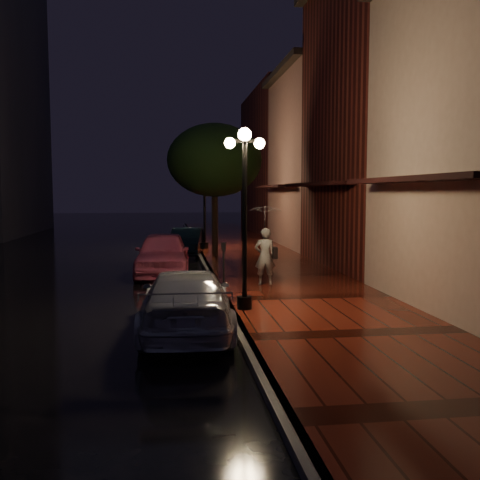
{
  "coord_description": "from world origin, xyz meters",
  "views": [
    {
      "loc": [
        -1.46,
        -17.56,
        2.96
      ],
      "look_at": [
        0.86,
        -0.4,
        1.4
      ],
      "focal_mm": 40.0,
      "sensor_mm": 36.0,
      "label": 1
    }
  ],
  "objects_px": {
    "woman_with_umbrella": "(265,232)",
    "street_tree": "(215,163)",
    "pink_car": "(163,253)",
    "streetlamp_far": "(205,199)",
    "streetlamp_near": "(245,207)",
    "silver_car": "(186,301)",
    "parking_meter": "(224,260)",
    "navy_car": "(187,242)"
  },
  "relations": [
    {
      "from": "woman_with_umbrella",
      "to": "street_tree",
      "type": "bearing_deg",
      "value": -82.13
    },
    {
      "from": "pink_car",
      "to": "woman_with_umbrella",
      "type": "xyz_separation_m",
      "value": [
        3.1,
        -3.3,
        0.97
      ]
    },
    {
      "from": "streetlamp_far",
      "to": "pink_car",
      "type": "xyz_separation_m",
      "value": [
        -2.01,
        -7.45,
        -1.83
      ]
    },
    {
      "from": "streetlamp_far",
      "to": "street_tree",
      "type": "height_order",
      "value": "street_tree"
    },
    {
      "from": "streetlamp_far",
      "to": "street_tree",
      "type": "xyz_separation_m",
      "value": [
        0.26,
        -3.01,
        1.64
      ]
    },
    {
      "from": "streetlamp_near",
      "to": "woman_with_umbrella",
      "type": "relative_size",
      "value": 1.78
    },
    {
      "from": "streetlamp_far",
      "to": "silver_car",
      "type": "bearing_deg",
      "value": -95.34
    },
    {
      "from": "woman_with_umbrella",
      "to": "parking_meter",
      "type": "relative_size",
      "value": 1.82
    },
    {
      "from": "streetlamp_near",
      "to": "silver_car",
      "type": "bearing_deg",
      "value": -134.32
    },
    {
      "from": "streetlamp_near",
      "to": "woman_with_umbrella",
      "type": "xyz_separation_m",
      "value": [
        1.09,
        3.24,
        -0.85
      ]
    },
    {
      "from": "pink_car",
      "to": "woman_with_umbrella",
      "type": "bearing_deg",
      "value": -44.66
    },
    {
      "from": "silver_car",
      "to": "streetlamp_far",
      "type": "bearing_deg",
      "value": -93.15
    },
    {
      "from": "navy_car",
      "to": "parking_meter",
      "type": "height_order",
      "value": "parking_meter"
    },
    {
      "from": "parking_meter",
      "to": "street_tree",
      "type": "bearing_deg",
      "value": 106.92
    },
    {
      "from": "parking_meter",
      "to": "navy_car",
      "type": "bearing_deg",
      "value": 114.7
    },
    {
      "from": "pink_car",
      "to": "navy_car",
      "type": "distance_m",
      "value": 5.98
    },
    {
      "from": "navy_car",
      "to": "woman_with_umbrella",
      "type": "bearing_deg",
      "value": -69.96
    },
    {
      "from": "streetlamp_near",
      "to": "navy_car",
      "type": "height_order",
      "value": "streetlamp_near"
    },
    {
      "from": "streetlamp_near",
      "to": "silver_car",
      "type": "relative_size",
      "value": 0.93
    },
    {
      "from": "silver_car",
      "to": "parking_meter",
      "type": "height_order",
      "value": "parking_meter"
    },
    {
      "from": "pink_car",
      "to": "parking_meter",
      "type": "xyz_separation_m",
      "value": [
        1.81,
        -3.61,
        0.18
      ]
    },
    {
      "from": "street_tree",
      "to": "silver_car",
      "type": "distance_m",
      "value": 13.09
    },
    {
      "from": "pink_car",
      "to": "silver_car",
      "type": "xyz_separation_m",
      "value": [
        0.56,
        -8.03,
        -0.1
      ]
    },
    {
      "from": "silver_car",
      "to": "street_tree",
      "type": "bearing_deg",
      "value": -95.6
    },
    {
      "from": "streetlamp_near",
      "to": "navy_car",
      "type": "bearing_deg",
      "value": 94.37
    },
    {
      "from": "pink_car",
      "to": "navy_car",
      "type": "relative_size",
      "value": 1.17
    },
    {
      "from": "pink_car",
      "to": "silver_car",
      "type": "height_order",
      "value": "pink_car"
    },
    {
      "from": "street_tree",
      "to": "silver_car",
      "type": "bearing_deg",
      "value": -97.78
    },
    {
      "from": "silver_car",
      "to": "woman_with_umbrella",
      "type": "height_order",
      "value": "woman_with_umbrella"
    },
    {
      "from": "silver_car",
      "to": "woman_with_umbrella",
      "type": "distance_m",
      "value": 5.47
    },
    {
      "from": "street_tree",
      "to": "woman_with_umbrella",
      "type": "xyz_separation_m",
      "value": [
        0.83,
        -7.75,
        -2.5
      ]
    },
    {
      "from": "silver_car",
      "to": "streetlamp_near",
      "type": "bearing_deg",
      "value": -132.13
    },
    {
      "from": "street_tree",
      "to": "navy_car",
      "type": "height_order",
      "value": "street_tree"
    },
    {
      "from": "streetlamp_far",
      "to": "navy_car",
      "type": "distance_m",
      "value": 2.68
    },
    {
      "from": "streetlamp_far",
      "to": "silver_car",
      "type": "relative_size",
      "value": 0.93
    },
    {
      "from": "streetlamp_near",
      "to": "pink_car",
      "type": "distance_m",
      "value": 7.09
    },
    {
      "from": "street_tree",
      "to": "parking_meter",
      "type": "height_order",
      "value": "street_tree"
    },
    {
      "from": "streetlamp_far",
      "to": "streetlamp_near",
      "type": "bearing_deg",
      "value": -90.0
    },
    {
      "from": "street_tree",
      "to": "silver_car",
      "type": "relative_size",
      "value": 1.25
    },
    {
      "from": "streetlamp_near",
      "to": "street_tree",
      "type": "bearing_deg",
      "value": 88.65
    },
    {
      "from": "streetlamp_near",
      "to": "parking_meter",
      "type": "xyz_separation_m",
      "value": [
        -0.2,
        2.94,
        -1.64
      ]
    },
    {
      "from": "streetlamp_near",
      "to": "street_tree",
      "type": "xyz_separation_m",
      "value": [
        0.26,
        10.99,
        1.64
      ]
    }
  ]
}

